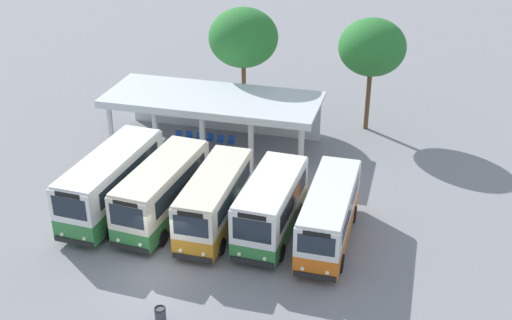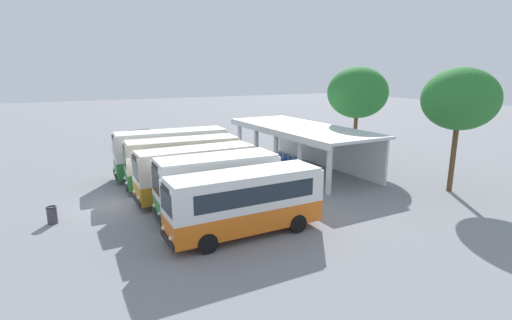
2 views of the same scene
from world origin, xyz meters
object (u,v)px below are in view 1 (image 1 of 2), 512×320
(waiting_chair_second_from_end, at_px, (189,136))
(waiting_chair_far_end_seat, at_px, (231,141))
(city_bus_middle_cream, at_px, (215,199))
(city_bus_fifth_blue, at_px, (329,213))
(city_bus_fourth_amber, at_px, (271,205))
(city_bus_nearest_orange, at_px, (112,181))
(waiting_chair_end_by_column, at_px, (178,136))
(city_bus_second_in_row, at_px, (162,190))
(litter_bin_apron, at_px, (160,316))
(waiting_chair_fifth_seat, at_px, (220,140))
(waiting_chair_middle_seat, at_px, (199,138))
(waiting_chair_fourth_seat, at_px, (210,138))

(waiting_chair_second_from_end, xyz_separation_m, waiting_chair_far_end_seat, (2.94, 0.04, 0.00))
(city_bus_middle_cream, xyz_separation_m, city_bus_fifth_blue, (5.93, 0.27, -0.06))
(city_bus_fourth_amber, height_order, city_bus_fifth_blue, city_bus_fourth_amber)
(city_bus_nearest_orange, distance_m, waiting_chair_second_from_end, 9.30)
(waiting_chair_end_by_column, bearing_deg, waiting_chair_far_end_seat, 1.53)
(city_bus_nearest_orange, height_order, city_bus_fourth_amber, city_bus_nearest_orange)
(city_bus_fourth_amber, bearing_deg, city_bus_second_in_row, 179.60)
(waiting_chair_end_by_column, xyz_separation_m, waiting_chair_second_from_end, (0.74, 0.06, 0.00))
(city_bus_fourth_amber, height_order, waiting_chair_second_from_end, city_bus_fourth_amber)
(city_bus_second_in_row, height_order, city_bus_middle_cream, city_bus_second_in_row)
(city_bus_middle_cream, xyz_separation_m, litter_bin_apron, (0.10, -7.75, -1.30))
(city_bus_middle_cream, xyz_separation_m, waiting_chair_fifth_seat, (-2.74, 9.36, -1.23))
(waiting_chair_second_from_end, height_order, waiting_chair_middle_seat, same)
(city_bus_second_in_row, xyz_separation_m, city_bus_middle_cream, (2.96, -0.14, -0.04))
(city_bus_nearest_orange, height_order, waiting_chair_second_from_end, city_bus_nearest_orange)
(city_bus_second_in_row, height_order, waiting_chair_far_end_seat, city_bus_second_in_row)
(city_bus_fifth_blue, bearing_deg, waiting_chair_far_end_seat, 130.91)
(city_bus_fifth_blue, height_order, waiting_chair_end_by_column, city_bus_fifth_blue)
(city_bus_fourth_amber, relative_size, waiting_chair_end_by_column, 7.66)
(city_bus_fifth_blue, xyz_separation_m, waiting_chair_second_from_end, (-10.87, 9.11, -1.17))
(waiting_chair_end_by_column, bearing_deg, waiting_chair_second_from_end, 4.75)
(waiting_chair_second_from_end, height_order, waiting_chair_fourth_seat, same)
(city_bus_nearest_orange, xyz_separation_m, city_bus_second_in_row, (2.96, -0.09, -0.07))
(waiting_chair_second_from_end, bearing_deg, city_bus_fifth_blue, -39.97)
(city_bus_fifth_blue, distance_m, waiting_chair_far_end_seat, 12.16)
(litter_bin_apron, bearing_deg, waiting_chair_far_end_seat, 96.98)
(waiting_chair_end_by_column, bearing_deg, waiting_chair_middle_seat, 2.00)
(waiting_chair_middle_seat, bearing_deg, waiting_chair_fifth_seat, -0.25)
(city_bus_middle_cream, height_order, city_bus_fourth_amber, city_bus_fourth_amber)
(city_bus_fifth_blue, height_order, litter_bin_apron, city_bus_fifth_blue)
(city_bus_nearest_orange, distance_m, waiting_chair_fifth_seat, 9.76)
(city_bus_second_in_row, bearing_deg, city_bus_fourth_amber, -0.40)
(city_bus_nearest_orange, height_order, waiting_chair_end_by_column, city_bus_nearest_orange)
(city_bus_second_in_row, xyz_separation_m, waiting_chair_fifth_seat, (0.23, 9.22, -1.27))
(city_bus_nearest_orange, relative_size, waiting_chair_middle_seat, 9.54)
(city_bus_fourth_amber, relative_size, waiting_chair_fourth_seat, 7.66)
(city_bus_fifth_blue, distance_m, litter_bin_apron, 9.99)
(waiting_chair_middle_seat, bearing_deg, city_bus_fourth_amber, -52.27)
(waiting_chair_end_by_column, relative_size, waiting_chair_fifth_seat, 1.00)
(city_bus_nearest_orange, bearing_deg, city_bus_fifth_blue, 0.16)
(city_bus_middle_cream, relative_size, waiting_chair_fourth_seat, 8.35)
(city_bus_nearest_orange, height_order, waiting_chair_fourth_seat, city_bus_nearest_orange)
(waiting_chair_fourth_seat, distance_m, litter_bin_apron, 17.57)
(city_bus_fourth_amber, height_order, waiting_chair_fifth_seat, city_bus_fourth_amber)
(waiting_chair_middle_seat, bearing_deg, waiting_chair_end_by_column, -178.00)
(waiting_chair_middle_seat, distance_m, waiting_chair_far_end_seat, 2.21)
(city_bus_middle_cream, bearing_deg, waiting_chair_far_end_seat, 102.00)
(city_bus_nearest_orange, distance_m, waiting_chair_far_end_seat, 10.08)
(city_bus_fifth_blue, bearing_deg, waiting_chair_fourth_seat, 135.65)
(waiting_chair_fourth_seat, bearing_deg, litter_bin_apron, -78.27)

